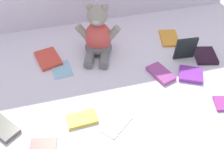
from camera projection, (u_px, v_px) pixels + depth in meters
name	position (u px, v px, depth m)	size (l,w,h in m)	color
ground_plane	(105.00, 76.00, 1.22)	(3.20, 3.20, 0.00)	silver
teddy_bear	(98.00, 36.00, 1.28)	(0.21, 0.21, 0.25)	#D84C47
book_case_0	(116.00, 123.00, 1.03)	(0.07, 0.12, 0.01)	white
book_case_1	(3.00, 128.00, 1.01)	(0.07, 0.13, 0.02)	#5B5950
book_case_3	(169.00, 38.00, 1.43)	(0.09, 0.14, 0.01)	orange
book_case_4	(48.00, 59.00, 1.30)	(0.10, 0.14, 0.02)	#D04031
book_case_5	(161.00, 73.00, 1.23)	(0.07, 0.13, 0.02)	#98418D
book_case_6	(82.00, 119.00, 1.04)	(0.07, 0.11, 0.01)	gold
book_case_7	(186.00, 49.00, 1.28)	(0.10, 0.01, 0.12)	black
book_case_8	(205.00, 56.00, 1.32)	(0.10, 0.12, 0.02)	black
book_case_9	(62.00, 69.00, 1.25)	(0.08, 0.11, 0.01)	#86BBDC
book_case_11	(191.00, 74.00, 1.22)	(0.10, 0.09, 0.02)	purple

